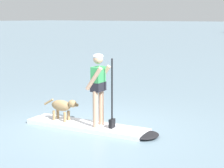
# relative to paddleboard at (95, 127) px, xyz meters

# --- Properties ---
(ground_plane) EXTENTS (400.00, 400.00, 0.00)m
(ground_plane) POSITION_rel_paddleboard_xyz_m (-0.22, -0.03, -0.05)
(ground_plane) COLOR slate
(paddleboard) EXTENTS (3.31, 1.11, 0.10)m
(paddleboard) POSITION_rel_paddleboard_xyz_m (0.00, 0.00, 0.00)
(paddleboard) COLOR silver
(paddleboard) RESTS_ON ground_plane
(person_paddler) EXTENTS (0.64, 0.52, 1.64)m
(person_paddler) POSITION_rel_paddleboard_xyz_m (0.11, 0.01, 1.00)
(person_paddler) COLOR tan
(person_paddler) RESTS_ON paddleboard
(dog) EXTENTS (0.99, 0.29, 0.53)m
(dog) POSITION_rel_paddleboard_xyz_m (-0.89, -0.12, 0.40)
(dog) COLOR #997A51
(dog) RESTS_ON paddleboard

